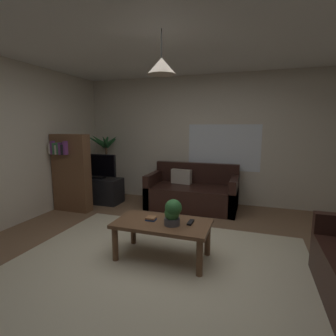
% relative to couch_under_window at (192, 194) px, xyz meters
% --- Properties ---
extents(floor, '(5.09, 5.21, 0.02)m').
position_rel_couch_under_window_xyz_m(floor, '(0.13, -2.12, -0.28)').
color(floor, brown).
rests_on(floor, ground).
extents(rug, '(3.31, 2.87, 0.01)m').
position_rel_couch_under_window_xyz_m(rug, '(0.13, -2.32, -0.27)').
color(rug, beige).
rests_on(rug, ground).
extents(wall_back, '(5.21, 0.06, 2.53)m').
position_rel_couch_under_window_xyz_m(wall_back, '(0.13, 0.52, 0.99)').
color(wall_back, beige).
rests_on(wall_back, ground).
extents(ceiling, '(5.09, 5.21, 0.02)m').
position_rel_couch_under_window_xyz_m(ceiling, '(0.13, -2.12, 2.27)').
color(ceiling, white).
extents(window_pane, '(1.40, 0.01, 0.90)m').
position_rel_couch_under_window_xyz_m(window_pane, '(0.50, 0.48, 0.85)').
color(window_pane, white).
extents(couch_under_window, '(1.66, 0.85, 0.82)m').
position_rel_couch_under_window_xyz_m(couch_under_window, '(0.00, 0.00, 0.00)').
color(couch_under_window, black).
rests_on(couch_under_window, ground).
extents(coffee_table, '(1.10, 0.59, 0.44)m').
position_rel_couch_under_window_xyz_m(coffee_table, '(0.12, -1.99, 0.10)').
color(coffee_table, brown).
rests_on(coffee_table, ground).
extents(book_on_table_0, '(0.12, 0.10, 0.02)m').
position_rel_couch_under_window_xyz_m(book_on_table_0, '(-0.03, -1.97, 0.18)').
color(book_on_table_0, '#2D4C8C').
rests_on(book_on_table_0, coffee_table).
extents(book_on_table_1, '(0.11, 0.11, 0.02)m').
position_rel_couch_under_window_xyz_m(book_on_table_1, '(-0.03, -1.97, 0.20)').
color(book_on_table_1, '#99663F').
rests_on(book_on_table_1, coffee_table).
extents(remote_on_table_0, '(0.05, 0.16, 0.02)m').
position_rel_couch_under_window_xyz_m(remote_on_table_0, '(0.43, -1.92, 0.18)').
color(remote_on_table_0, black).
rests_on(remote_on_table_0, coffee_table).
extents(potted_plant_on_table, '(0.20, 0.19, 0.30)m').
position_rel_couch_under_window_xyz_m(potted_plant_on_table, '(0.26, -2.04, 0.32)').
color(potted_plant_on_table, '#4C4C51').
rests_on(potted_plant_on_table, coffee_table).
extents(tv_stand, '(0.90, 0.44, 0.50)m').
position_rel_couch_under_window_xyz_m(tv_stand, '(-1.87, -0.26, -0.02)').
color(tv_stand, black).
rests_on(tv_stand, ground).
extents(tv, '(0.78, 0.16, 0.49)m').
position_rel_couch_under_window_xyz_m(tv, '(-1.87, -0.29, 0.48)').
color(tv, black).
rests_on(tv, tv_stand).
extents(potted_palm_corner, '(0.72, 0.95, 1.46)m').
position_rel_couch_under_window_xyz_m(potted_palm_corner, '(-2.00, 0.23, 0.39)').
color(potted_palm_corner, brown).
rests_on(potted_palm_corner, ground).
extents(bookshelf_corner, '(0.70, 0.31, 1.40)m').
position_rel_couch_under_window_xyz_m(bookshelf_corner, '(-2.05, -0.87, 0.45)').
color(bookshelf_corner, brown).
rests_on(bookshelf_corner, ground).
extents(pendant_lamp, '(0.31, 0.31, 0.45)m').
position_rel_couch_under_window_xyz_m(pendant_lamp, '(0.12, -1.99, 1.89)').
color(pendant_lamp, black).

